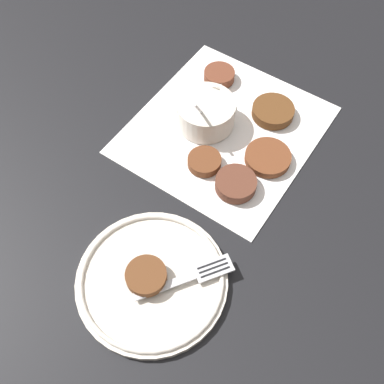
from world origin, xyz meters
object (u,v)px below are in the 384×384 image
object	(u,v)px
sauce_bowl	(206,113)
fork	(195,275)
serving_plate	(152,280)
fritter_on_plate	(146,276)

from	to	relation	value
sauce_bowl	fork	xyz separation A→B (m)	(-0.28, -0.13, -0.01)
serving_plate	fritter_on_plate	size ratio (longest dim) A/B	3.72
fork	fritter_on_plate	bearing A→B (deg)	120.62
sauce_bowl	fork	distance (m)	0.31
sauce_bowl	fritter_on_plate	distance (m)	0.33
fritter_on_plate	fork	bearing A→B (deg)	-59.38
sauce_bowl	serving_plate	size ratio (longest dim) A/B	0.51
fritter_on_plate	fork	xyz separation A→B (m)	(0.04, -0.06, -0.01)
sauce_bowl	fritter_on_plate	xyz separation A→B (m)	(-0.32, -0.07, -0.00)
serving_plate	fork	size ratio (longest dim) A/B	1.77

